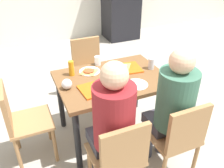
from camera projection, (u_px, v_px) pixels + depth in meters
The scene contains 20 objects.
ground_plane at pixel (112, 132), 2.84m from camera, with size 10.00×10.00×0.02m, color #9E998E.
main_table at pixel (112, 86), 2.51m from camera, with size 1.11×0.80×0.73m.
chair_near_left at pixel (119, 156), 1.87m from camera, with size 0.40×0.40×0.86m.
chair_near_right at pixel (178, 136), 2.06m from camera, with size 0.40×0.40×0.86m.
chair_far_side at pixel (89, 66), 3.19m from camera, with size 0.40×0.40×0.86m.
chair_left_end at pixel (20, 119), 2.26m from camera, with size 0.40×0.40×0.86m.
person_in_red at pixel (112, 121), 1.85m from camera, with size 0.32×0.42×1.27m.
person_in_brown_jacket at pixel (172, 104), 2.04m from camera, with size 0.32×0.42×1.27m.
tray_red_near at pixel (99, 88), 2.28m from camera, with size 0.36×0.26×0.02m, color #D85914.
tray_red_far at pixel (124, 69), 2.62m from camera, with size 0.36×0.26×0.02m, color #D85914.
paper_plate_center at pixel (90, 71), 2.57m from camera, with size 0.22×0.22×0.01m, color white.
paper_plate_near_edge at pixel (137, 84), 2.34m from camera, with size 0.22×0.22×0.01m, color white.
pizza_slice_a at pixel (101, 85), 2.29m from camera, with size 0.21×0.21×0.02m.
pizza_slice_b at pixel (121, 67), 2.61m from camera, with size 0.28×0.23×0.02m.
pizza_slice_c at pixel (89, 71), 2.55m from camera, with size 0.18×0.17×0.02m.
plastic_cup_a at pixel (98, 61), 2.69m from camera, with size 0.07×0.07×0.10m, color white.
plastic_cup_b at pixel (130, 90), 2.18m from camera, with size 0.07×0.07×0.10m, color white.
soda_can at pixel (151, 64), 2.60m from camera, with size 0.07×0.07×0.12m, color #B7BCC6.
condiment_bottle at pixel (71, 68), 2.47m from camera, with size 0.06×0.06×0.16m, color orange.
foil_bundle at pixel (67, 84), 2.26m from camera, with size 0.10×0.10×0.10m, color silver.
Camera 1 is at (-0.85, -1.96, 1.95)m, focal length 38.69 mm.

